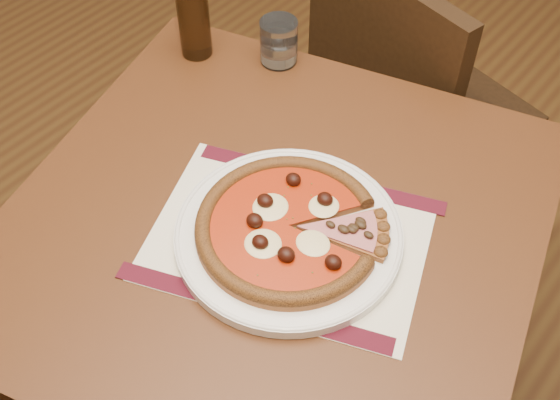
% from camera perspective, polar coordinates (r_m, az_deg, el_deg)
% --- Properties ---
extents(table, '(0.99, 0.99, 0.75)m').
position_cam_1_polar(table, '(1.17, -0.63, -4.74)').
color(table, '#562D14').
rests_on(table, ground).
extents(chair_far, '(0.49, 0.49, 0.88)m').
position_cam_1_polar(chair_far, '(1.66, 10.11, 7.71)').
color(chair_far, black).
rests_on(chair_far, ground).
extents(placemat, '(0.49, 0.42, 0.00)m').
position_cam_1_polar(placemat, '(1.06, 0.69, -3.17)').
color(placemat, white).
rests_on(placemat, table).
extents(plate, '(0.34, 0.34, 0.02)m').
position_cam_1_polar(plate, '(1.05, 0.70, -2.84)').
color(plate, white).
rests_on(plate, placemat).
extents(pizza, '(0.28, 0.28, 0.04)m').
position_cam_1_polar(pizza, '(1.04, 0.69, -2.18)').
color(pizza, brown).
rests_on(pizza, plate).
extents(ham_slice, '(0.13, 0.11, 0.02)m').
position_cam_1_polar(ham_slice, '(1.05, 6.06, -2.26)').
color(ham_slice, brown).
rests_on(ham_slice, plate).
extents(water_glass, '(0.08, 0.08, 0.09)m').
position_cam_1_polar(water_glass, '(1.33, -0.10, 12.75)').
color(water_glass, white).
rests_on(water_glass, table).
extents(bottle, '(0.06, 0.06, 0.20)m').
position_cam_1_polar(bottle, '(1.34, -7.03, 14.44)').
color(bottle, '#331E0C').
rests_on(bottle, table).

